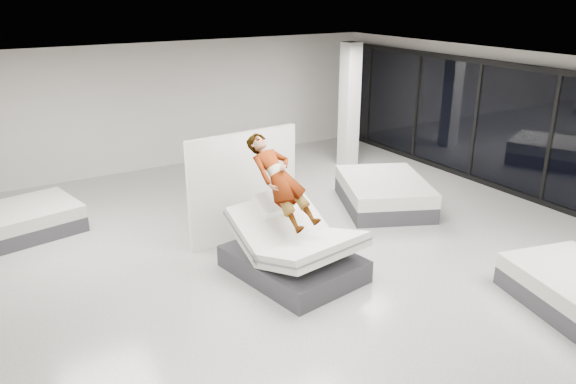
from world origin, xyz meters
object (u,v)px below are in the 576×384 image
object	(u,v)px
person	(281,195)
divider_panel	(244,186)
flat_bed_left_far	(23,221)
flat_bed_right_far	(384,193)
column	(349,106)
hero_bed	(293,252)
remote	(305,211)

from	to	relation	value
person	divider_panel	xyz separation A→B (m)	(0.04, 1.41, -0.29)
flat_bed_left_far	flat_bed_right_far	bearing A→B (deg)	-20.12
flat_bed_left_far	column	size ratio (longest dim) A/B	0.68
divider_panel	column	world-z (taller)	column
divider_panel	flat_bed_left_far	bearing A→B (deg)	142.26
person	flat_bed_right_far	bearing A→B (deg)	11.88
hero_bed	remote	world-z (taller)	hero_bed
remote	flat_bed_left_far	xyz separation A→B (m)	(-3.79, 4.09, -0.81)
hero_bed	flat_bed_right_far	distance (m)	3.64
hero_bed	person	distance (m)	0.96
hero_bed	flat_bed_left_far	distance (m)	5.43
divider_panel	flat_bed_left_far	size ratio (longest dim) A/B	1.03
flat_bed_left_far	remote	bearing A→B (deg)	-47.14
divider_panel	person	bearing A→B (deg)	-95.72
flat_bed_left_far	column	xyz separation A→B (m)	(7.99, 0.29, 1.33)
hero_bed	person	world-z (taller)	person
divider_panel	flat_bed_left_far	distance (m)	4.34
flat_bed_right_far	column	world-z (taller)	column
flat_bed_left_far	column	distance (m)	8.10
person	flat_bed_left_far	world-z (taller)	person
person	flat_bed_left_far	xyz separation A→B (m)	(-3.52, 3.78, -1.04)
flat_bed_right_far	flat_bed_left_far	distance (m)	7.29
hero_bed	person	xyz separation A→B (m)	(-0.05, 0.31, 0.90)
flat_bed_right_far	column	distance (m)	3.29
divider_panel	flat_bed_right_far	distance (m)	3.37
divider_panel	flat_bed_right_far	xyz separation A→B (m)	(3.29, -0.14, -0.72)
remote	flat_bed_left_far	bearing A→B (deg)	123.88
flat_bed_left_far	column	world-z (taller)	column
divider_panel	hero_bed	bearing A→B (deg)	-93.80
flat_bed_right_far	divider_panel	bearing A→B (deg)	177.56
hero_bed	flat_bed_right_far	size ratio (longest dim) A/B	0.85
person	remote	xyz separation A→B (m)	(0.27, -0.31, -0.23)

